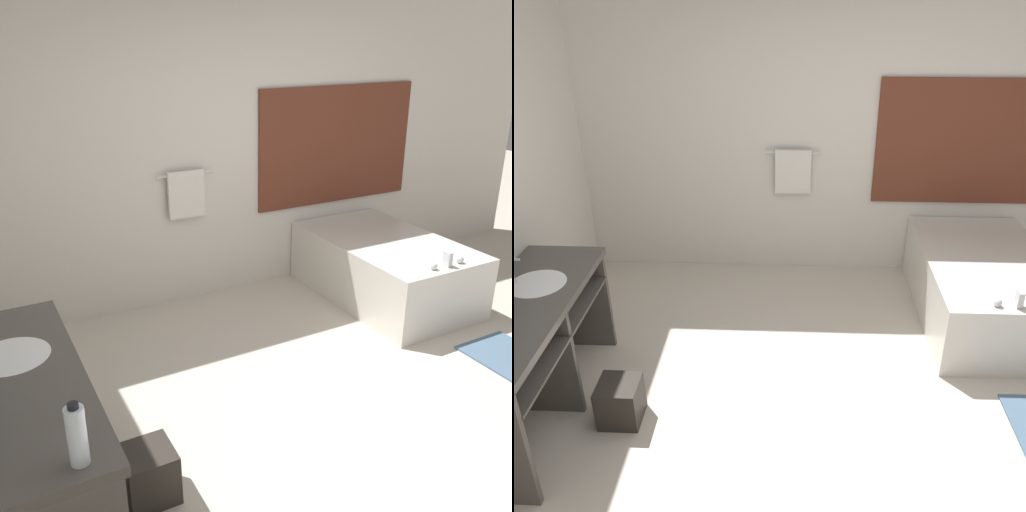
# 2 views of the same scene
# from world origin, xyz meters

# --- Properties ---
(ground_plane) EXTENTS (16.00, 16.00, 0.00)m
(ground_plane) POSITION_xyz_m (0.00, 0.00, 0.00)
(ground_plane) COLOR beige
(ground_plane) RESTS_ON ground
(wall_back_with_blinds) EXTENTS (7.40, 0.13, 2.70)m
(wall_back_with_blinds) POSITION_xyz_m (0.04, 2.23, 1.35)
(wall_back_with_blinds) COLOR silver
(wall_back_with_blinds) RESTS_ON ground_plane
(vanity_counter) EXTENTS (0.56, 1.50, 0.84)m
(vanity_counter) POSITION_xyz_m (-1.91, 0.16, 0.63)
(vanity_counter) COLOR #4C4742
(vanity_counter) RESTS_ON ground_plane
(bathtub) EXTENTS (0.97, 1.61, 0.67)m
(bathtub) POSITION_xyz_m (1.27, 1.38, 0.30)
(bathtub) COLOR silver
(bathtub) RESTS_ON ground_plane
(water_bottle_2) EXTENTS (0.07, 0.07, 0.25)m
(water_bottle_2) POSITION_xyz_m (-1.78, -0.51, 0.96)
(water_bottle_2) COLOR white
(water_bottle_2) RESTS_ON vanity_counter
(waste_bin) EXTENTS (0.26, 0.26, 0.29)m
(waste_bin) POSITION_xyz_m (-1.38, 0.07, 0.14)
(waste_bin) COLOR #2D2823
(waste_bin) RESTS_ON ground_plane
(bath_mat) EXTENTS (0.50, 0.64, 0.02)m
(bath_mat) POSITION_xyz_m (1.40, 0.08, 0.01)
(bath_mat) COLOR slate
(bath_mat) RESTS_ON ground_plane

